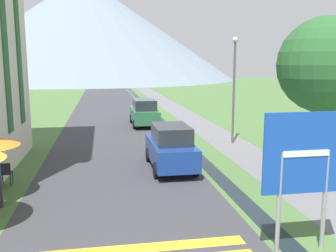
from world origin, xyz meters
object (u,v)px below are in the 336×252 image
object	(u,v)px
road_sign	(305,163)
parked_car_far	(144,112)
streetlamp	(234,82)
tree_by_path	(326,65)
parked_car_near	(171,147)
cafe_chair_far_right	(5,172)

from	to	relation	value
road_sign	parked_car_far	bearing A→B (deg)	95.07
streetlamp	tree_by_path	xyz separation A→B (m)	(1.91, -5.17, 0.89)
parked_car_near	streetlamp	bearing A→B (deg)	45.53
parked_car_far	streetlamp	xyz separation A→B (m)	(4.02, -6.59, 2.38)
streetlamp	parked_car_far	bearing A→B (deg)	121.39
cafe_chair_far_right	streetlamp	world-z (taller)	streetlamp
road_sign	parked_car_far	size ratio (longest dim) A/B	0.75
road_sign	tree_by_path	bearing A→B (deg)	55.16
road_sign	parked_car_near	world-z (taller)	road_sign
road_sign	parked_car_far	world-z (taller)	road_sign
parked_car_far	cafe_chair_far_right	bearing A→B (deg)	-117.47
tree_by_path	road_sign	bearing A→B (deg)	-124.84
parked_car_far	tree_by_path	size ratio (longest dim) A/B	0.70
road_sign	cafe_chair_far_right	bearing A→B (deg)	142.42
road_sign	cafe_chair_far_right	world-z (taller)	road_sign
parked_car_near	cafe_chair_far_right	xyz separation A→B (m)	(-6.10, -1.15, -0.39)
road_sign	parked_car_near	xyz separation A→B (m)	(-1.73, 7.17, -1.18)
parked_car_far	cafe_chair_far_right	size ratio (longest dim) A/B	5.06
cafe_chair_far_right	streetlamp	distance (m)	11.90
parked_car_near	tree_by_path	world-z (taller)	tree_by_path
parked_car_near	parked_car_far	size ratio (longest dim) A/B	0.91
parked_car_near	road_sign	bearing A→B (deg)	-76.47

